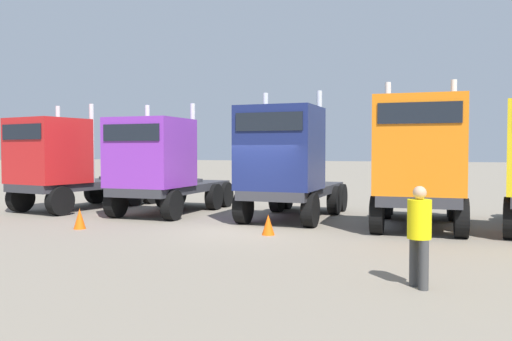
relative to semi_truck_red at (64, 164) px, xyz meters
name	(u,v)px	position (x,y,z in m)	size (l,w,h in m)	color
ground	(250,231)	(8.60, -2.02, -1.82)	(200.00, 200.00, 0.00)	gray
semi_truck_red	(64,164)	(0.00, 0.00, 0.00)	(3.36, 6.39, 4.13)	#333338
semi_truck_purple	(159,165)	(4.21, 0.10, -0.01)	(2.73, 5.82, 4.05)	#333338
semi_truck_navy	(286,163)	(8.94, 0.27, 0.10)	(2.64, 5.83, 4.32)	#333338
semi_truck_orange	(419,162)	(13.16, -0.16, 0.17)	(2.92, 6.02, 4.43)	#333338
visitor_in_hivis	(419,229)	(13.68, -6.85, -0.81)	(0.56, 0.56, 1.74)	#3D3D3D
traffic_cone_near	(268,225)	(9.36, -2.56, -1.53)	(0.36, 0.36, 0.57)	#F2590C
traffic_cone_mid	(80,219)	(3.76, -3.58, -1.51)	(0.36, 0.36, 0.61)	#F2590C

